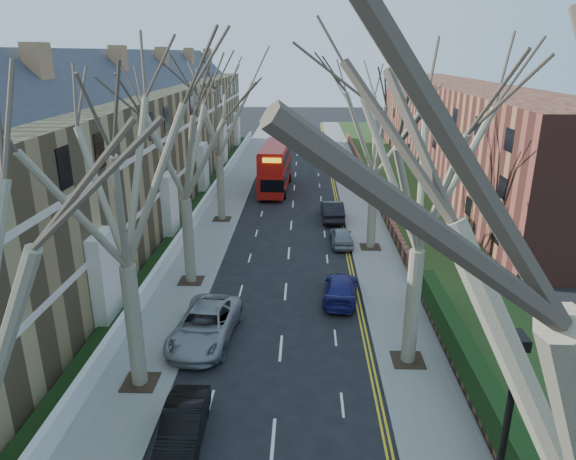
{
  "coord_description": "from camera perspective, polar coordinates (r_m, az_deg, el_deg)",
  "views": [
    {
      "loc": [
        1.02,
        -11.8,
        13.09
      ],
      "look_at": [
        0.04,
        18.01,
        2.72
      ],
      "focal_mm": 32.0,
      "sensor_mm": 36.0,
      "label": 1
    }
  ],
  "objects": [
    {
      "name": "pavement_left",
      "position": [
        52.91,
        -5.83,
        4.82
      ],
      "size": [
        3.0,
        102.0,
        0.12
      ],
      "primitive_type": "cube",
      "color": "slate",
      "rests_on": "ground"
    },
    {
      "name": "pavement_right",
      "position": [
        52.68,
        7.27,
        4.7
      ],
      "size": [
        3.0,
        102.0,
        0.12
      ],
      "primitive_type": "cube",
      "color": "slate",
      "rests_on": "ground"
    },
    {
      "name": "car_right_mid",
      "position": [
        36.78,
        5.95,
        -0.71
      ],
      "size": [
        1.66,
        3.82,
        1.28
      ],
      "primitive_type": "imported",
      "rotation": [
        0.0,
        0.0,
        3.18
      ],
      "color": "gray",
      "rests_on": "ground"
    },
    {
      "name": "tree_left_far",
      "position": [
        28.85,
        -11.83,
        11.12
      ],
      "size": [
        10.15,
        10.15,
        14.22
      ],
      "color": "#736852",
      "rests_on": "ground"
    },
    {
      "name": "flats_right",
      "position": [
        57.78,
        18.69,
        10.12
      ],
      "size": [
        13.97,
        54.0,
        10.0
      ],
      "color": "brown",
      "rests_on": "ground"
    },
    {
      "name": "tree_left_dist",
      "position": [
        40.51,
        -7.91,
        14.0
      ],
      "size": [
        10.5,
        10.5,
        14.71
      ],
      "color": "#736852",
      "rests_on": "ground"
    },
    {
      "name": "car_right_far",
      "position": [
        42.27,
        4.94,
        2.19
      ],
      "size": [
        1.83,
        4.88,
        1.59
      ],
      "primitive_type": "imported",
      "rotation": [
        0.0,
        0.0,
        3.17
      ],
      "color": "black",
      "rests_on": "ground"
    },
    {
      "name": "tree_right_mid",
      "position": [
        20.65,
        15.13,
        8.67
      ],
      "size": [
        10.5,
        10.5,
        14.71
      ],
      "color": "#736852",
      "rests_on": "ground"
    },
    {
      "name": "double_decker_bus",
      "position": [
        51.24,
        -1.42,
        6.85
      ],
      "size": [
        3.02,
        10.58,
        4.4
      ],
      "rotation": [
        0.0,
        0.0,
        3.1
      ],
      "color": "#A7110B",
      "rests_on": "ground"
    },
    {
      "name": "car_right_near",
      "position": [
        28.82,
        5.88,
        -6.49
      ],
      "size": [
        2.31,
        4.66,
        1.3
      ],
      "primitive_type": "imported",
      "rotation": [
        0.0,
        0.0,
        3.03
      ],
      "color": "navy",
      "rests_on": "ground"
    },
    {
      "name": "front_wall_left",
      "position": [
        45.41,
        -9.21,
        2.99
      ],
      "size": [
        0.3,
        78.0,
        1.0
      ],
      "color": "white",
      "rests_on": "ground"
    },
    {
      "name": "tree_left_mid",
      "position": [
        19.35,
        -18.65,
        7.66
      ],
      "size": [
        10.5,
        10.5,
        14.71
      ],
      "color": "#736852",
      "rests_on": "ground"
    },
    {
      "name": "tree_right_far",
      "position": [
        34.34,
        9.94,
        12.47
      ],
      "size": [
        10.15,
        10.15,
        14.22
      ],
      "color": "#736852",
      "rests_on": "ground"
    },
    {
      "name": "wall_hedge_right",
      "position": [
        19.45,
        23.06,
        -20.61
      ],
      "size": [
        0.7,
        24.0,
        1.8
      ],
      "color": "brown",
      "rests_on": "ground"
    },
    {
      "name": "grass_verge_right",
      "position": [
        53.27,
        12.11,
        4.69
      ],
      "size": [
        6.0,
        102.0,
        0.06
      ],
      "color": "#203915",
      "rests_on": "ground"
    },
    {
      "name": "terrace_left",
      "position": [
        45.87,
        -17.01,
        8.86
      ],
      "size": [
        9.7,
        78.0,
        13.6
      ],
      "color": "olive",
      "rests_on": "ground"
    },
    {
      "name": "car_left_mid",
      "position": [
        19.68,
        -11.57,
        -20.47
      ],
      "size": [
        1.51,
        4.02,
        1.31
      ],
      "primitive_type": "imported",
      "rotation": [
        0.0,
        0.0,
        0.03
      ],
      "color": "black",
      "rests_on": "ground"
    },
    {
      "name": "car_left_far",
      "position": [
        25.12,
        -9.2,
        -10.4
      ],
      "size": [
        3.17,
        5.95,
        1.59
      ],
      "primitive_type": "imported",
      "rotation": [
        0.0,
        0.0,
        -0.09
      ],
      "color": "gray",
      "rests_on": "ground"
    }
  ]
}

